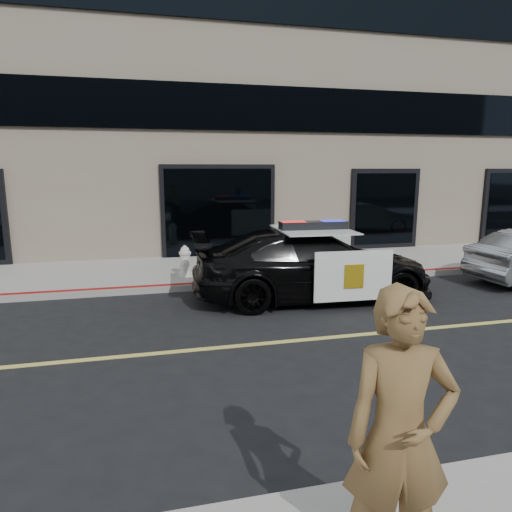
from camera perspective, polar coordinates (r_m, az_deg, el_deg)
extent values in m
plane|color=black|center=(7.86, 11.09, -9.82)|extent=(120.00, 120.00, 0.00)
cube|color=gray|center=(12.60, 1.15, -1.38)|extent=(60.00, 3.50, 0.15)
cube|color=#756856|center=(17.74, -3.41, 21.41)|extent=(60.00, 7.00, 12.00)
imported|color=black|center=(9.79, 7.05, -1.07)|extent=(2.60, 5.31, 1.48)
cube|color=white|center=(8.99, 12.09, -2.46)|extent=(1.58, 0.12, 0.99)
cube|color=white|center=(10.93, 7.83, 0.04)|extent=(1.58, 0.12, 0.99)
cube|color=white|center=(9.66, 7.15, 3.30)|extent=(1.57, 1.85, 0.02)
cube|color=gold|center=(8.96, 12.17, -2.51)|extent=(0.39, 0.03, 0.47)
cube|color=black|center=(9.65, 7.16, 3.81)|extent=(1.44, 0.44, 0.17)
cube|color=red|center=(9.52, 4.68, 3.84)|extent=(0.51, 0.35, 0.16)
cube|color=#0C19CC|center=(9.79, 9.58, 3.92)|extent=(0.51, 0.35, 0.16)
cylinder|color=silver|center=(11.38, -8.80, -2.27)|extent=(0.34, 0.34, 0.08)
cylinder|color=silver|center=(11.33, -8.84, -0.90)|extent=(0.25, 0.25, 0.48)
cylinder|color=silver|center=(11.28, -8.88, 0.38)|extent=(0.30, 0.30, 0.06)
sphere|color=silver|center=(11.27, -8.88, 0.66)|extent=(0.22, 0.22, 0.22)
cylinder|color=silver|center=(11.25, -8.90, 1.14)|extent=(0.07, 0.07, 0.07)
cylinder|color=silver|center=(11.47, -8.92, -0.42)|extent=(0.12, 0.11, 0.12)
cylinder|color=silver|center=(11.15, -8.78, -0.73)|extent=(0.12, 0.11, 0.12)
cylinder|color=silver|center=(11.14, -8.75, -1.10)|extent=(0.16, 0.13, 0.16)
imported|color=brown|center=(3.18, 17.53, -20.72)|extent=(0.90, 0.76, 1.92)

